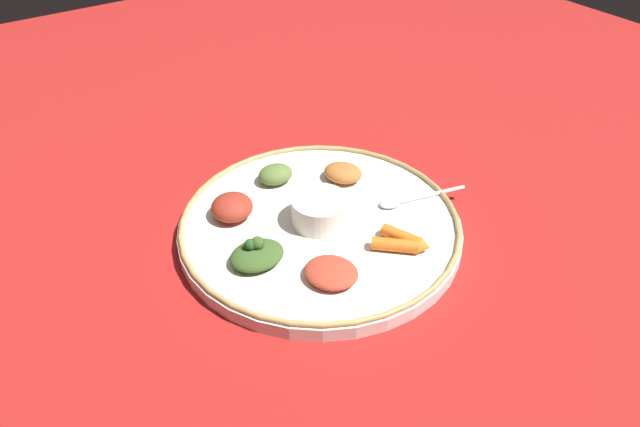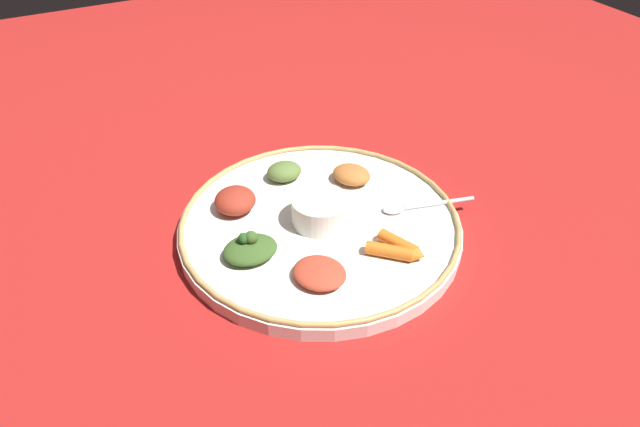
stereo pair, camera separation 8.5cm
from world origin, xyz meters
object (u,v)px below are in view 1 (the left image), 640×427
at_px(center_bowl, 320,210).
at_px(carrot_outer, 406,238).
at_px(spoon, 408,199).
at_px(greens_pile, 257,254).
at_px(carrot_near_spoon, 399,246).

bearing_deg(center_bowl, carrot_outer, 123.41).
bearing_deg(spoon, center_bowl, -14.86).
xyz_separation_m(center_bowl, carrot_outer, (-0.07, 0.11, -0.01)).
bearing_deg(carrot_outer, spoon, -134.09).
relative_size(greens_pile, carrot_near_spoon, 1.13).
distance_m(greens_pile, carrot_near_spoon, 0.20).
bearing_deg(carrot_near_spoon, greens_pile, -28.34).
bearing_deg(greens_pile, center_bowl, -169.37).
relative_size(spoon, carrot_near_spoon, 2.07).
height_order(greens_pile, carrot_outer, greens_pile).
relative_size(center_bowl, carrot_outer, 1.11).
bearing_deg(greens_pile, carrot_outer, 155.76).
xyz_separation_m(spoon, carrot_outer, (0.07, 0.07, 0.00)).
xyz_separation_m(spoon, carrot_near_spoon, (0.09, 0.08, 0.01)).
xyz_separation_m(greens_pile, carrot_near_spoon, (-0.17, 0.09, -0.00)).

